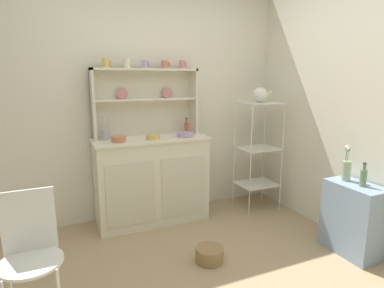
% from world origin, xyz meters
% --- Properties ---
extents(wall_back, '(3.84, 0.05, 2.50)m').
position_xyz_m(wall_back, '(0.00, 1.62, 1.25)').
color(wall_back, silver).
rests_on(wall_back, ground).
extents(hutch_cabinet, '(1.17, 0.45, 0.90)m').
position_xyz_m(hutch_cabinet, '(0.04, 1.37, 0.46)').
color(hutch_cabinet, silver).
rests_on(hutch_cabinet, ground).
extents(hutch_shelf_unit, '(1.09, 0.18, 0.70)m').
position_xyz_m(hutch_shelf_unit, '(0.04, 1.53, 1.31)').
color(hutch_shelf_unit, beige).
rests_on(hutch_shelf_unit, hutch_cabinet).
extents(bakers_rack, '(0.44, 0.36, 1.24)m').
position_xyz_m(bakers_rack, '(1.26, 1.22, 0.76)').
color(bakers_rack, silver).
rests_on(bakers_rack, ground).
extents(side_shelf_blue, '(0.28, 0.48, 0.62)m').
position_xyz_m(side_shelf_blue, '(1.44, 0.05, 0.31)').
color(side_shelf_blue, '#849EBC').
rests_on(side_shelf_blue, ground).
extents(wire_chair, '(0.36, 0.36, 0.85)m').
position_xyz_m(wire_chair, '(-1.05, 0.23, 0.52)').
color(wire_chair, white).
rests_on(wire_chair, ground).
extents(floor_basket, '(0.23, 0.23, 0.12)m').
position_xyz_m(floor_basket, '(0.24, 0.41, 0.06)').
color(floor_basket, '#93754C').
rests_on(floor_basket, ground).
extents(cup_gold_0, '(0.09, 0.07, 0.09)m').
position_xyz_m(cup_gold_0, '(-0.35, 1.49, 1.64)').
color(cup_gold_0, '#DBB760').
rests_on(cup_gold_0, hutch_shelf_unit).
extents(cup_cream_1, '(0.08, 0.07, 0.09)m').
position_xyz_m(cup_cream_1, '(-0.14, 1.49, 1.64)').
color(cup_cream_1, silver).
rests_on(cup_cream_1, hutch_shelf_unit).
extents(cup_lilac_2, '(0.08, 0.07, 0.08)m').
position_xyz_m(cup_lilac_2, '(0.03, 1.49, 1.64)').
color(cup_lilac_2, '#B79ECC').
rests_on(cup_lilac_2, hutch_shelf_unit).
extents(cup_terracotta_3, '(0.09, 0.08, 0.08)m').
position_xyz_m(cup_terracotta_3, '(0.25, 1.49, 1.64)').
color(cup_terracotta_3, '#C67556').
rests_on(cup_terracotta_3, hutch_shelf_unit).
extents(cup_rose_4, '(0.08, 0.06, 0.08)m').
position_xyz_m(cup_rose_4, '(0.44, 1.49, 1.64)').
color(cup_rose_4, '#D17A84').
rests_on(cup_rose_4, hutch_shelf_unit).
extents(bowl_mixing_large, '(0.14, 0.14, 0.06)m').
position_xyz_m(bowl_mixing_large, '(-0.30, 1.29, 0.93)').
color(bowl_mixing_large, '#C67556').
rests_on(bowl_mixing_large, hutch_cabinet).
extents(bowl_floral_medium, '(0.14, 0.14, 0.05)m').
position_xyz_m(bowl_floral_medium, '(0.04, 1.29, 0.92)').
color(bowl_floral_medium, '#DBB760').
rests_on(bowl_floral_medium, hutch_cabinet).
extents(bowl_cream_small, '(0.17, 0.17, 0.05)m').
position_xyz_m(bowl_cream_small, '(0.38, 1.29, 0.92)').
color(bowl_cream_small, '#B79ECC').
rests_on(bowl_cream_small, hutch_cabinet).
extents(jam_bottle, '(0.05, 0.05, 0.18)m').
position_xyz_m(jam_bottle, '(0.47, 1.45, 0.97)').
color(jam_bottle, '#B74C47').
rests_on(jam_bottle, hutch_cabinet).
extents(utensil_jar, '(0.08, 0.08, 0.25)m').
position_xyz_m(utensil_jar, '(-0.39, 1.45, 0.96)').
color(utensil_jar, '#B2B7C6').
rests_on(utensil_jar, hutch_cabinet).
extents(porcelain_teapot, '(0.26, 0.16, 0.19)m').
position_xyz_m(porcelain_teapot, '(1.26, 1.22, 1.32)').
color(porcelain_teapot, white).
rests_on(porcelain_teapot, bakers_rack).
extents(flower_vase, '(0.07, 0.07, 0.31)m').
position_xyz_m(flower_vase, '(1.44, 0.17, 0.74)').
color(flower_vase, '#9EB78E').
rests_on(flower_vase, side_shelf_blue).
extents(oil_bottle, '(0.05, 0.05, 0.20)m').
position_xyz_m(oil_bottle, '(1.44, 0.00, 0.70)').
color(oil_bottle, '#6B8C60').
rests_on(oil_bottle, side_shelf_blue).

